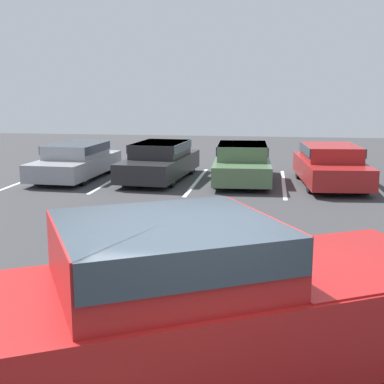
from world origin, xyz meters
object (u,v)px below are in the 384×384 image
(parked_sedan_b, at_px, (160,160))
(parked_sedan_d, at_px, (331,164))
(parked_sedan_a, at_px, (76,160))
(parked_sedan_c, at_px, (242,162))
(pickup_truck, at_px, (196,305))

(parked_sedan_b, distance_m, parked_sedan_d, 5.68)
(parked_sedan_a, height_order, parked_sedan_b, parked_sedan_b)
(parked_sedan_b, bearing_deg, parked_sedan_d, 91.22)
(parked_sedan_a, height_order, parked_sedan_d, parked_sedan_d)
(parked_sedan_b, distance_m, parked_sedan_c, 2.81)
(parked_sedan_b, xyz_separation_m, parked_sedan_c, (2.81, 0.01, -0.00))
(pickup_truck, xyz_separation_m, parked_sedan_d, (2.62, 12.36, -0.23))
(parked_sedan_a, xyz_separation_m, parked_sedan_b, (2.94, 0.20, 0.03))
(pickup_truck, height_order, parked_sedan_a, pickup_truck)
(parked_sedan_a, relative_size, parked_sedan_b, 0.96)
(parked_sedan_b, height_order, parked_sedan_c, parked_sedan_b)
(parked_sedan_a, bearing_deg, parked_sedan_b, 96.65)
(parked_sedan_a, height_order, parked_sedan_c, parked_sedan_c)
(pickup_truck, bearing_deg, parked_sedan_a, 86.94)
(parked_sedan_b, xyz_separation_m, parked_sedan_d, (5.67, -0.36, 0.02))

